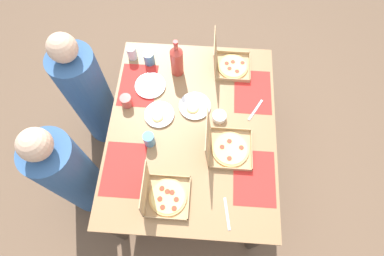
{
  "coord_description": "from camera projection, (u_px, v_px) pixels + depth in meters",
  "views": [
    {
      "loc": [
        -0.87,
        -0.06,
        2.6
      ],
      "look_at": [
        0.0,
        0.0,
        0.75
      ],
      "focal_mm": 28.58,
      "sensor_mm": 36.0,
      "label": 1
    }
  ],
  "objects": [
    {
      "name": "plate_near_right",
      "position": [
        150.0,
        86.0,
        2.18
      ],
      "size": [
        0.22,
        0.22,
        0.02
      ],
      "color": "white",
      "rests_on": "dining_table"
    },
    {
      "name": "cup_clear_right",
      "position": [
        149.0,
        139.0,
        1.96
      ],
      "size": [
        0.07,
        0.07,
        0.1
      ],
      "primitive_type": "cylinder",
      "color": "teal",
      "rests_on": "dining_table"
    },
    {
      "name": "pizza_box_corner_right",
      "position": [
        226.0,
        147.0,
        1.94
      ],
      "size": [
        0.28,
        0.31,
        0.31
      ],
      "color": "tan",
      "rests_on": "dining_table"
    },
    {
      "name": "condiment_bowl",
      "position": [
        219.0,
        117.0,
        2.06
      ],
      "size": [
        0.09,
        0.09,
        0.04
      ],
      "primitive_type": "cylinder",
      "color": "white",
      "rests_on": "dining_table"
    },
    {
      "name": "plate_middle",
      "position": [
        159.0,
        115.0,
        2.08
      ],
      "size": [
        0.2,
        0.2,
        0.03
      ],
      "color": "white",
      "rests_on": "dining_table"
    },
    {
      "name": "ground_plane",
      "position": [
        192.0,
        164.0,
        2.73
      ],
      "size": [
        6.0,
        6.0,
        0.0
      ],
      "primitive_type": "plane",
      "color": "brown"
    },
    {
      "name": "cup_spare",
      "position": [
        149.0,
        58.0,
        2.23
      ],
      "size": [
        0.08,
        0.08,
        0.1
      ],
      "primitive_type": "cylinder",
      "color": "teal",
      "rests_on": "dining_table"
    },
    {
      "name": "cup_clear_left",
      "position": [
        132.0,
        53.0,
        2.25
      ],
      "size": [
        0.07,
        0.07,
        0.11
      ],
      "primitive_type": "cylinder",
      "color": "silver",
      "rests_on": "dining_table"
    },
    {
      "name": "dining_table",
      "position": [
        192.0,
        134.0,
        2.14
      ],
      "size": [
        1.4,
        1.12,
        0.75
      ],
      "color": "#3F3328",
      "rests_on": "ground_plane"
    },
    {
      "name": "diner_right_seat",
      "position": [
        90.0,
        96.0,
        2.39
      ],
      "size": [
        0.32,
        0.32,
        1.22
      ],
      "color": "#33598C",
      "rests_on": "ground_plane"
    },
    {
      "name": "placemat_far_right",
      "position": [
        138.0,
        85.0,
        2.19
      ],
      "size": [
        0.36,
        0.26,
        0.0
      ],
      "primitive_type": "cube",
      "color": "red",
      "rests_on": "dining_table"
    },
    {
      "name": "cup_dark",
      "position": [
        126.0,
        101.0,
        2.09
      ],
      "size": [
        0.08,
        0.08,
        0.09
      ],
      "primitive_type": "cylinder",
      "color": "#BF4742",
      "rests_on": "dining_table"
    },
    {
      "name": "diner_left_seat",
      "position": [
        72.0,
        175.0,
        2.14
      ],
      "size": [
        0.32,
        0.32,
        1.19
      ],
      "color": "#33598C",
      "rests_on": "ground_plane"
    },
    {
      "name": "plate_far_left",
      "position": [
        195.0,
        106.0,
        2.11
      ],
      "size": [
        0.22,
        0.22,
        0.03
      ],
      "color": "white",
      "rests_on": "dining_table"
    },
    {
      "name": "soda_bottle",
      "position": [
        177.0,
        60.0,
        2.12
      ],
      "size": [
        0.09,
        0.09,
        0.32
      ],
      "color": "#B2382D",
      "rests_on": "dining_table"
    },
    {
      "name": "pizza_box_center",
      "position": [
        163.0,
        195.0,
        1.81
      ],
      "size": [
        0.26,
        0.26,
        0.3
      ],
      "color": "tan",
      "rests_on": "dining_table"
    },
    {
      "name": "placemat_far_left",
      "position": [
        124.0,
        169.0,
        1.92
      ],
      "size": [
        0.36,
        0.26,
        0.0
      ],
      "primitive_type": "cube",
      "color": "red",
      "rests_on": "dining_table"
    },
    {
      "name": "fork_by_far_left",
      "position": [
        255.0,
        110.0,
        2.1
      ],
      "size": [
        0.17,
        0.11,
        0.0
      ],
      "primitive_type": "cube",
      "rotation": [
        0.0,
        0.0,
        2.61
      ],
      "color": "#B7B7BC",
      "rests_on": "dining_table"
    },
    {
      "name": "placemat_near_left",
      "position": [
        254.0,
        178.0,
        1.9
      ],
      "size": [
        0.36,
        0.26,
        0.0
      ],
      "primitive_type": "cube",
      "color": "red",
      "rests_on": "dining_table"
    },
    {
      "name": "fork_by_far_right",
      "position": [
        227.0,
        214.0,
        1.81
      ],
      "size": [
        0.19,
        0.05,
        0.0
      ],
      "primitive_type": "cube",
      "rotation": [
        0.0,
        0.0,
        3.31
      ],
      "color": "#B7B7BC",
      "rests_on": "dining_table"
    },
    {
      "name": "placemat_near_right",
      "position": [
        253.0,
        92.0,
        2.17
      ],
      "size": [
        0.36,
        0.26,
        0.0
      ],
      "primitive_type": "cube",
      "color": "red",
      "rests_on": "dining_table"
    },
    {
      "name": "pizza_box_edge_far",
      "position": [
        229.0,
        64.0,
        2.22
      ],
      "size": [
        0.25,
        0.28,
        0.29
      ],
      "color": "tan",
      "rests_on": "dining_table"
    }
  ]
}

